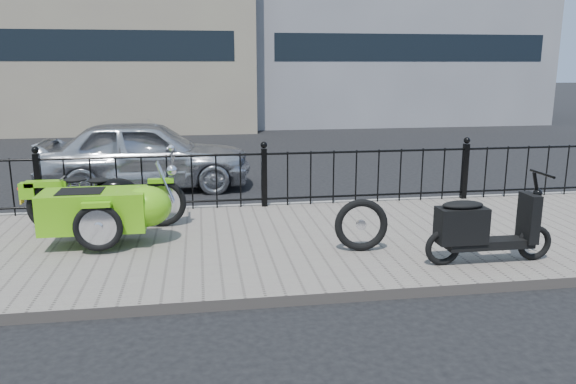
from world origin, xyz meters
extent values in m
plane|color=black|center=(0.00, 0.00, 0.00)|extent=(120.00, 120.00, 0.00)
cube|color=slate|center=(0.00, -0.50, 0.06)|extent=(30.00, 3.80, 0.12)
cube|color=gray|center=(0.00, 1.44, 0.06)|extent=(30.00, 0.10, 0.12)
cylinder|color=black|center=(0.00, 1.30, 0.99)|extent=(14.00, 0.04, 0.04)
cylinder|color=black|center=(0.00, 1.30, 0.24)|extent=(14.00, 0.04, 0.04)
cube|color=black|center=(-3.50, 1.30, 0.60)|extent=(0.09, 0.09, 0.96)
sphere|color=black|center=(-3.50, 1.30, 1.14)|extent=(0.11, 0.11, 0.11)
cube|color=black|center=(0.00, 1.30, 0.60)|extent=(0.09, 0.09, 0.96)
sphere|color=black|center=(0.00, 1.30, 1.14)|extent=(0.11, 0.11, 0.11)
cube|color=black|center=(3.50, 1.30, 0.60)|extent=(0.09, 0.09, 0.96)
sphere|color=black|center=(3.50, 1.30, 1.14)|extent=(0.11, 0.11, 0.11)
cube|color=black|center=(-6.00, 12.02, 3.00)|extent=(12.50, 0.06, 1.00)
cube|color=black|center=(7.00, 13.02, 3.00)|extent=(10.50, 0.06, 1.00)
torus|color=black|center=(-1.59, 0.35, 0.46)|extent=(0.69, 0.09, 0.69)
torus|color=black|center=(-3.09, 0.35, 0.46)|extent=(0.69, 0.09, 0.69)
torus|color=black|center=(-2.29, -0.79, 0.46)|extent=(0.60, 0.08, 0.60)
cube|color=gray|center=(-2.34, 0.35, 0.48)|extent=(0.34, 0.22, 0.24)
cylinder|color=black|center=(-2.34, 0.35, 0.41)|extent=(1.40, 0.04, 0.04)
ellipsoid|color=black|center=(-2.22, 0.35, 0.72)|extent=(0.54, 0.29, 0.26)
cylinder|color=silver|center=(-1.41, 0.35, 1.08)|extent=(0.03, 0.56, 0.03)
cylinder|color=silver|center=(-1.53, 0.35, 0.77)|extent=(0.25, 0.04, 0.59)
sphere|color=silver|center=(-1.43, 0.35, 0.95)|extent=(0.15, 0.15, 0.15)
cube|color=#62B912|center=(-1.59, 0.35, 0.79)|extent=(0.36, 0.12, 0.06)
cube|color=#62B912|center=(-3.14, 0.35, 0.80)|extent=(0.55, 0.16, 0.08)
ellipsoid|color=black|center=(-2.44, 0.35, 0.82)|extent=(0.31, 0.22, 0.08)
ellipsoid|color=black|center=(-2.76, 0.35, 0.84)|extent=(0.31, 0.22, 0.08)
sphere|color=red|center=(-3.49, 0.35, 0.74)|extent=(0.07, 0.07, 0.07)
cube|color=yellow|center=(-3.51, 0.45, 0.56)|extent=(0.02, 0.14, 0.10)
cube|color=#62B912|center=(-2.39, -0.40, 0.59)|extent=(1.30, 0.62, 0.50)
ellipsoid|color=#62B912|center=(-1.74, -0.40, 0.61)|extent=(0.65, 0.60, 0.54)
cube|color=black|center=(-2.54, -0.40, 0.82)|extent=(0.55, 0.43, 0.06)
cube|color=#62B912|center=(-2.29, -0.79, 0.76)|extent=(0.34, 0.11, 0.06)
torus|color=black|center=(2.89, -1.79, 0.34)|extent=(0.43, 0.07, 0.43)
torus|color=black|center=(1.73, -1.79, 0.34)|extent=(0.43, 0.07, 0.43)
cube|color=black|center=(2.31, -1.79, 0.35)|extent=(1.05, 0.23, 0.11)
cube|color=black|center=(1.94, -1.79, 0.59)|extent=(0.58, 0.27, 0.42)
ellipsoid|color=black|center=(1.94, -1.79, 0.84)|extent=(0.49, 0.25, 0.10)
cube|color=black|center=(2.79, -1.79, 0.65)|extent=(0.13, 0.32, 0.58)
cylinder|color=black|center=(2.86, -1.79, 0.96)|extent=(0.16, 0.04, 0.47)
cylinder|color=black|center=(2.90, -1.79, 1.17)|extent=(0.03, 0.46, 0.03)
torus|color=black|center=(0.93, -1.15, 0.46)|extent=(0.68, 0.17, 0.67)
imported|color=#B1B3B9|center=(-2.06, 3.55, 0.69)|extent=(4.10, 1.75, 1.38)
camera|label=1|loc=(-1.02, -7.65, 2.42)|focal=35.00mm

